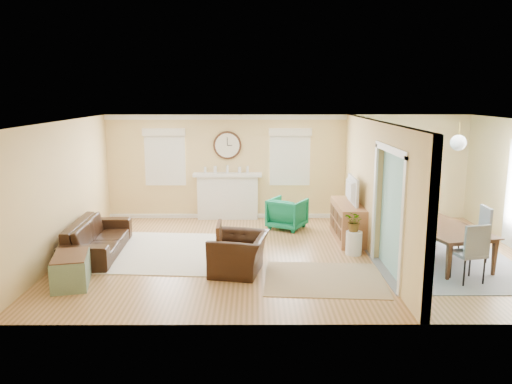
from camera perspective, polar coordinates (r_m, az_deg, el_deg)
floor at (r=9.88m, az=4.69°, el=-7.18°), size 9.00×9.00×0.00m
wall_back at (r=12.50m, az=3.63°, el=2.86°), size 9.00×0.02×2.60m
wall_front at (r=6.65m, az=7.03°, el=-4.69°), size 9.00×0.02×2.60m
wall_left at (r=10.20m, az=-21.26°, el=0.21°), size 0.02×6.00×2.60m
ceiling at (r=9.39m, az=4.94°, el=8.05°), size 9.00×6.00×0.02m
partition at (r=10.06m, az=13.28°, el=0.87°), size 0.17×6.00×2.60m
fireplace at (r=12.50m, az=-3.25°, el=-0.41°), size 1.70×0.30×1.17m
wall_clock at (r=12.39m, az=-3.29°, el=5.35°), size 0.70×0.07×0.70m
window_left at (r=12.58m, az=-10.38°, el=4.40°), size 1.05×0.13×1.42m
window_right at (r=12.41m, az=3.90°, el=4.46°), size 1.05×0.13×1.42m
pendant at (r=10.14m, az=22.11°, el=5.24°), size 0.30×0.30×0.55m
rug_cream at (r=10.16m, az=-9.65°, el=-6.74°), size 3.24×2.86×0.02m
rug_jute at (r=8.70m, az=7.83°, el=-9.82°), size 2.12×1.79×0.01m
rug_grey at (r=10.12m, az=20.45°, el=-7.38°), size 2.64×3.29×0.01m
sofa at (r=10.29m, az=-17.65°, el=-4.99°), size 1.00×2.33×0.67m
eames_chair at (r=8.84m, az=-1.94°, el=-7.06°), size 1.11×1.21×0.68m
green_chair at (r=11.66m, az=3.60°, el=-2.46°), size 1.06×1.06×0.72m
trunk at (r=8.84m, az=-20.39°, el=-8.36°), size 0.73×0.99×0.52m
credenza at (r=10.95m, az=10.47°, el=-3.31°), size 0.55×1.61×0.80m
tv at (r=10.80m, az=10.50°, el=0.22°), size 0.14×1.00×0.57m
garden_stool at (r=10.00m, az=11.12°, el=-5.73°), size 0.32×0.32×0.46m
potted_plant at (r=9.89m, az=11.21°, el=-3.32°), size 0.47×0.48×0.41m
dining_table at (r=10.02m, az=20.59°, el=-5.55°), size 1.52×2.16×0.69m
dining_chair_n at (r=10.94m, az=18.97°, el=-3.16°), size 0.44×0.44×0.87m
dining_chair_s at (r=9.04m, az=23.16°, el=-5.80°), size 0.54×0.54×1.03m
dining_chair_w at (r=9.73m, az=16.76°, el=-4.80°), size 0.42×0.42×0.87m
dining_chair_e at (r=10.23m, az=23.66°, el=-3.87°), size 0.47×0.47×1.04m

